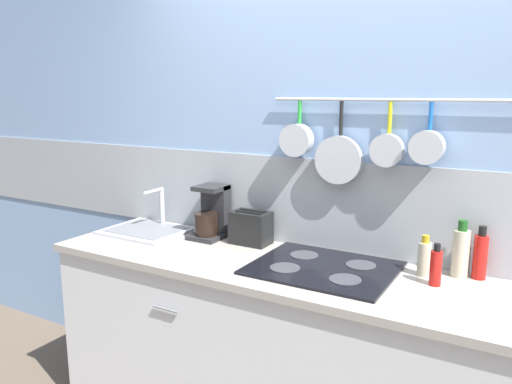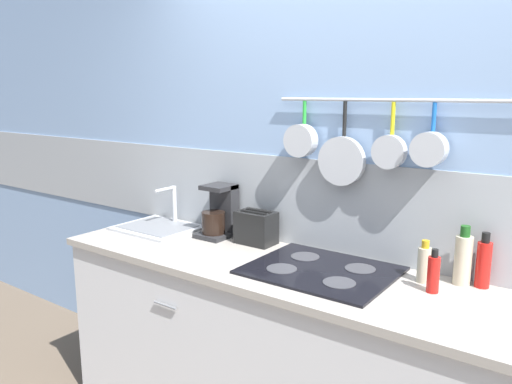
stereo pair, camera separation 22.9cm
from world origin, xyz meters
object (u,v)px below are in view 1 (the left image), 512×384
Objects in this scene: bottle_cooking_wine at (436,267)px; bottle_dish_soap at (480,256)px; bottle_sesame_oil at (424,258)px; coffee_maker at (212,215)px; toaster at (251,228)px; bottle_olive_oil at (461,252)px.

bottle_dish_soap is (0.15, 0.17, 0.02)m from bottle_cooking_wine.
bottle_sesame_oil is 0.79× the size of bottle_dish_soap.
bottle_dish_soap is (1.35, 0.05, -0.02)m from coffee_maker.
toaster is 1.10m from bottle_dish_soap.
coffee_maker reaches higher than bottle_olive_oil.
coffee_maker is at bearing 178.63° from toaster.
bottle_dish_soap reaches higher than bottle_sesame_oil.
bottle_dish_soap is at bearing 2.90° from toaster.
bottle_sesame_oil is at bearing -1.77° from coffee_maker.
coffee_maker is 1.35m from bottle_dish_soap.
toaster is at bearing 178.11° from bottle_sesame_oil.
bottle_olive_oil is at bearing 2.25° from toaster.
coffee_maker reaches higher than bottle_cooking_wine.
coffee_maker is at bearing 178.23° from bottle_sesame_oil.
toaster is (0.25, -0.01, -0.03)m from coffee_maker.
bottle_cooking_wine is at bearing -114.22° from bottle_olive_oil.
bottle_sesame_oil is 0.23m from bottle_dish_soap.
bottle_sesame_oil is at bearing -152.85° from bottle_olive_oil.
bottle_cooking_wine is 0.18m from bottle_olive_oil.
bottle_dish_soap reaches higher than toaster.
toaster is 0.95× the size of bottle_dish_soap.
bottle_cooking_wine is at bearing -5.87° from coffee_maker.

